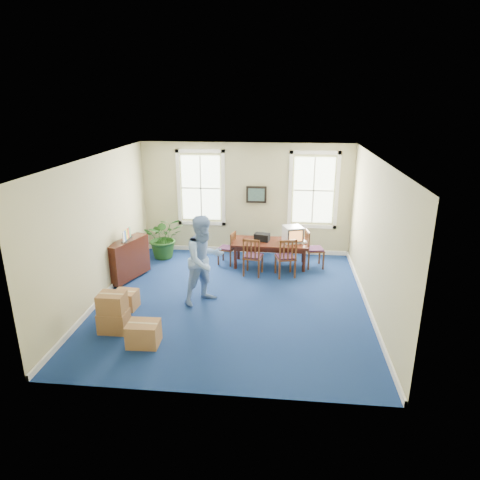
# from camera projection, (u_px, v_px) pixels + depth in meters

# --- Properties ---
(floor) EXTENTS (6.50, 6.50, 0.00)m
(floor) POSITION_uv_depth(u_px,v_px,m) (233.00, 300.00, 9.71)
(floor) COLOR navy
(floor) RESTS_ON ground
(ceiling) EXTENTS (6.50, 6.50, 0.00)m
(ceiling) POSITION_uv_depth(u_px,v_px,m) (232.00, 158.00, 8.69)
(ceiling) COLOR white
(ceiling) RESTS_ON ground
(wall_back) EXTENTS (6.50, 0.00, 6.50)m
(wall_back) POSITION_uv_depth(u_px,v_px,m) (246.00, 199.00, 12.27)
(wall_back) COLOR tan
(wall_back) RESTS_ON ground
(wall_front) EXTENTS (6.50, 0.00, 6.50)m
(wall_front) POSITION_uv_depth(u_px,v_px,m) (206.00, 302.00, 6.14)
(wall_front) COLOR tan
(wall_front) RESTS_ON ground
(wall_left) EXTENTS (0.00, 6.50, 6.50)m
(wall_left) POSITION_uv_depth(u_px,v_px,m) (99.00, 229.00, 9.49)
(wall_left) COLOR tan
(wall_left) RESTS_ON ground
(wall_right) EXTENTS (0.00, 6.50, 6.50)m
(wall_right) POSITION_uv_depth(u_px,v_px,m) (375.00, 238.00, 8.91)
(wall_right) COLOR tan
(wall_right) RESTS_ON ground
(baseboard_back) EXTENTS (6.00, 0.04, 0.12)m
(baseboard_back) POSITION_uv_depth(u_px,v_px,m) (246.00, 250.00, 12.73)
(baseboard_back) COLOR white
(baseboard_back) RESTS_ON ground
(baseboard_left) EXTENTS (0.04, 6.50, 0.12)m
(baseboard_left) POSITION_uv_depth(u_px,v_px,m) (107.00, 292.00, 9.98)
(baseboard_left) COLOR white
(baseboard_left) RESTS_ON ground
(baseboard_right) EXTENTS (0.04, 6.50, 0.12)m
(baseboard_right) POSITION_uv_depth(u_px,v_px,m) (367.00, 304.00, 9.40)
(baseboard_right) COLOR white
(baseboard_right) RESTS_ON ground
(window_left) EXTENTS (1.40, 0.12, 2.20)m
(window_left) POSITION_uv_depth(u_px,v_px,m) (201.00, 188.00, 12.28)
(window_left) COLOR white
(window_left) RESTS_ON ground
(window_right) EXTENTS (1.40, 0.12, 2.20)m
(window_right) POSITION_uv_depth(u_px,v_px,m) (313.00, 190.00, 11.97)
(window_right) COLOR white
(window_right) RESTS_ON ground
(wall_picture) EXTENTS (0.58, 0.06, 0.48)m
(wall_picture) POSITION_uv_depth(u_px,v_px,m) (256.00, 195.00, 12.14)
(wall_picture) COLOR black
(wall_picture) RESTS_ON ground
(conference_table) EXTENTS (2.03, 0.95, 0.69)m
(conference_table) POSITION_uv_depth(u_px,v_px,m) (270.00, 253.00, 11.63)
(conference_table) COLOR #41190F
(conference_table) RESTS_ON ground
(crt_tv) EXTENTS (0.61, 0.63, 0.42)m
(crt_tv) POSITION_uv_depth(u_px,v_px,m) (293.00, 234.00, 11.44)
(crt_tv) COLOR #B7B7BC
(crt_tv) RESTS_ON conference_table
(game_console) EXTENTS (0.23, 0.25, 0.05)m
(game_console) POSITION_uv_depth(u_px,v_px,m) (303.00, 242.00, 11.43)
(game_console) COLOR white
(game_console) RESTS_ON conference_table
(equipment_bag) EXTENTS (0.45, 0.34, 0.20)m
(equipment_bag) POSITION_uv_depth(u_px,v_px,m) (262.00, 237.00, 11.56)
(equipment_bag) COLOR black
(equipment_bag) RESTS_ON conference_table
(chair_near_left) EXTENTS (0.53, 0.53, 1.02)m
(chair_near_left) POSITION_uv_depth(u_px,v_px,m) (253.00, 256.00, 10.97)
(chair_near_left) COLOR brown
(chair_near_left) RESTS_ON ground
(chair_near_right) EXTENTS (0.58, 0.58, 1.04)m
(chair_near_right) POSITION_uv_depth(u_px,v_px,m) (285.00, 257.00, 10.89)
(chair_near_right) COLOR brown
(chair_near_right) RESTS_ON ground
(chair_end_left) EXTENTS (0.50, 0.50, 0.92)m
(chair_end_left) POSITION_uv_depth(u_px,v_px,m) (227.00, 248.00, 11.71)
(chair_end_left) COLOR brown
(chair_end_left) RESTS_ON ground
(chair_end_right) EXTENTS (0.54, 0.54, 1.04)m
(chair_end_right) POSITION_uv_depth(u_px,v_px,m) (315.00, 249.00, 11.46)
(chair_end_right) COLOR brown
(chair_end_right) RESTS_ON ground
(man) EXTENTS (1.23, 1.23, 2.00)m
(man) POSITION_uv_depth(u_px,v_px,m) (204.00, 260.00, 9.35)
(man) COLOR #80A4DC
(man) RESTS_ON ground
(credenza) EXTENTS (0.76, 1.31, 0.99)m
(credenza) POSITION_uv_depth(u_px,v_px,m) (128.00, 261.00, 10.69)
(credenza) COLOR #41190F
(credenza) RESTS_ON ground
(brochure_rack) EXTENTS (0.13, 0.65, 0.29)m
(brochure_rack) POSITION_uv_depth(u_px,v_px,m) (127.00, 237.00, 10.49)
(brochure_rack) COLOR #99999E
(brochure_rack) RESTS_ON credenza
(potted_plant) EXTENTS (1.32, 1.23, 1.21)m
(potted_plant) POSITION_uv_depth(u_px,v_px,m) (164.00, 237.00, 12.12)
(potted_plant) COLOR #1C4716
(potted_plant) RESTS_ON ground
(cardboard_boxes) EXTENTS (1.49, 1.49, 0.84)m
(cardboard_boxes) POSITION_uv_depth(u_px,v_px,m) (125.00, 309.00, 8.41)
(cardboard_boxes) COLOR #A26C3E
(cardboard_boxes) RESTS_ON ground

